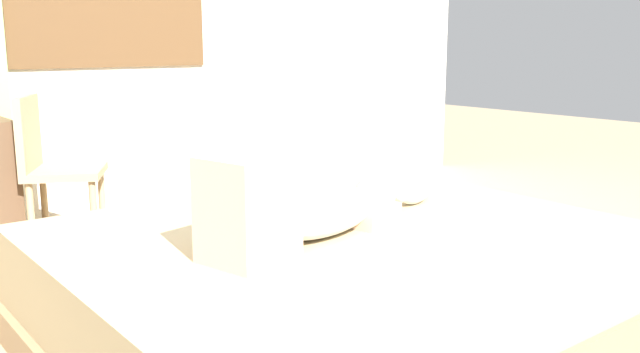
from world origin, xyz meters
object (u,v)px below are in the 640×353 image
at_px(bed, 332,282).
at_px(person_lying, 305,209).
at_px(cat, 413,189).
at_px(chair_by_desk, 51,163).

bearing_deg(bed, person_lying, -156.11).
bearing_deg(bed, cat, 7.22).
height_order(person_lying, chair_by_desk, chair_by_desk).
relative_size(bed, person_lying, 2.23).
bearing_deg(person_lying, cat, 12.08).
bearing_deg(cat, chair_by_desk, 122.75).
bearing_deg(person_lying, chair_by_desk, 100.78).
height_order(bed, person_lying, person_lying).
height_order(bed, cat, cat).
xyz_separation_m(person_lying, chair_by_desk, (-0.33, 1.76, -0.05)).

